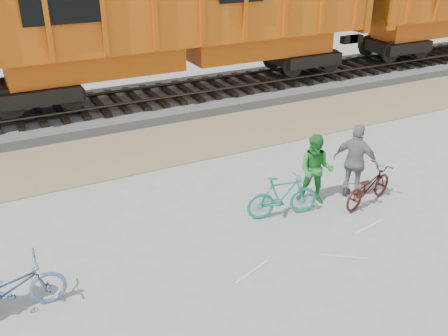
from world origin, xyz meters
The scene contains 10 objects.
ground centered at (0.00, 0.00, 0.00)m, with size 120.00×120.00×0.00m, color #9E9E99.
gravel_strip centered at (0.00, 5.50, 0.01)m, with size 120.00×3.00×0.02m, color #9A8060.
ballast_bed centered at (0.00, 9.00, 0.15)m, with size 120.00×4.00×0.30m, color slate.
track centered at (0.00, 9.00, 0.47)m, with size 120.00×2.60×0.24m.
hopper_car_center centered at (1.87, 9.00, 3.01)m, with size 14.00×3.13×4.65m.
bicycle_blue centered at (-5.03, 0.07, 0.47)m, with size 0.63×1.79×0.94m, color #5F79AF.
bicycle_teal centered at (0.56, 0.63, 0.48)m, with size 0.46×1.61×0.97m, color teal.
bicycle_maroon centered at (2.61, 0.21, 0.43)m, with size 0.57×1.64×0.86m, color #4B1612.
person_man centered at (1.56, 0.83, 0.82)m, with size 0.79×0.62×1.63m, color #277E2F.
person_woman centered at (2.51, 0.61, 0.90)m, with size 1.05×0.44×1.79m, color gray.
Camera 1 is at (-4.84, -7.17, 5.71)m, focal length 40.00 mm.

